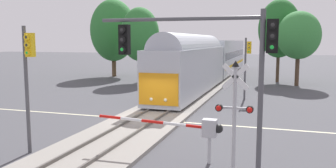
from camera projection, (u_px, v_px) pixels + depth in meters
ground_plane at (149, 120)px, 21.44m from camera, size 220.00×220.00×0.00m
road_centre_stripe at (149, 120)px, 21.44m from camera, size 44.00×0.20×0.01m
railway_track at (149, 118)px, 21.43m from camera, size 4.40×80.00×0.32m
commuter_train at (213, 58)px, 41.63m from camera, size 3.04×43.19×5.16m
crossing_gate_near at (196, 128)px, 13.81m from camera, size 5.40×0.40×1.80m
crossing_signal_mast at (235, 106)px, 12.50m from camera, size 1.36×0.44×4.17m
traffic_signal_far_side at (247, 58)px, 28.54m from camera, size 0.53×0.38×5.12m
traffic_signal_median at (28, 69)px, 14.62m from camera, size 0.53×0.38×5.50m
traffic_signal_near_right at (211, 55)px, 10.76m from camera, size 5.72×0.38×5.81m
oak_behind_train at (140, 34)px, 40.35m from camera, size 4.53×4.53×8.76m
pine_left_background at (113, 30)px, 46.95m from camera, size 6.20×6.20×10.46m
elm_centre_background at (279, 29)px, 40.47m from camera, size 4.79×4.79×9.70m
oak_far_right at (299, 35)px, 37.14m from camera, size 4.60×4.60×8.05m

